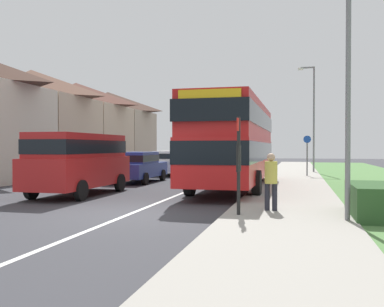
% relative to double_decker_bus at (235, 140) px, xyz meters
% --- Properties ---
extents(ground_plane, '(120.00, 120.00, 0.00)m').
position_rel_double_decker_bus_xyz_m(ground_plane, '(-1.76, -7.73, -2.14)').
color(ground_plane, '#38383D').
extents(lane_marking_centre, '(0.14, 60.00, 0.01)m').
position_rel_double_decker_bus_xyz_m(lane_marking_centre, '(-1.76, 0.27, -2.14)').
color(lane_marking_centre, silver).
rests_on(lane_marking_centre, ground_plane).
extents(pavement_near_side, '(3.20, 68.00, 0.12)m').
position_rel_double_decker_bus_xyz_m(pavement_near_side, '(2.44, -1.73, -2.08)').
color(pavement_near_side, '#9E998E').
rests_on(pavement_near_side, ground_plane).
extents(roadside_hedge, '(1.10, 2.62, 0.90)m').
position_rel_double_decker_bus_xyz_m(roadside_hedge, '(4.54, -7.10, -1.69)').
color(roadside_hedge, '#2D5128').
rests_on(roadside_hedge, ground_plane).
extents(double_decker_bus, '(2.80, 11.17, 3.70)m').
position_rel_double_decker_bus_xyz_m(double_decker_bus, '(0.00, 0.00, 0.00)').
color(double_decker_bus, red).
rests_on(double_decker_bus, ground_plane).
extents(parked_van_red, '(2.11, 5.26, 2.33)m').
position_rel_double_decker_bus_xyz_m(parked_van_red, '(-5.41, -3.82, -0.76)').
color(parked_van_red, '#B21E1E').
rests_on(parked_van_red, ground_plane).
extents(parked_car_blue, '(1.89, 4.44, 1.58)m').
position_rel_double_decker_bus_xyz_m(parked_car_blue, '(-5.35, 2.21, -1.27)').
color(parked_car_blue, navy).
rests_on(parked_car_blue, ground_plane).
extents(parked_car_white, '(1.87, 4.30, 1.58)m').
position_rel_double_decker_bus_xyz_m(parked_car_white, '(-5.38, 7.90, -1.27)').
color(parked_car_white, silver).
rests_on(parked_car_white, ground_plane).
extents(parked_car_silver, '(1.97, 4.28, 1.58)m').
position_rel_double_decker_bus_xyz_m(parked_car_silver, '(-5.24, 13.18, -1.27)').
color(parked_car_silver, '#B7B7BC').
rests_on(parked_car_silver, ground_plane).
extents(pedestrian_at_stop, '(0.34, 0.34, 1.67)m').
position_rel_double_decker_bus_xyz_m(pedestrian_at_stop, '(1.99, -6.89, -1.17)').
color(pedestrian_at_stop, '#23232D').
rests_on(pedestrian_at_stop, ground_plane).
extents(bus_stop_sign, '(0.09, 0.52, 2.60)m').
position_rel_double_decker_bus_xyz_m(bus_stop_sign, '(1.24, -7.80, -0.60)').
color(bus_stop_sign, black).
rests_on(bus_stop_sign, ground_plane).
extents(cycle_route_sign, '(0.44, 0.08, 2.52)m').
position_rel_double_decker_bus_xyz_m(cycle_route_sign, '(3.23, 7.72, -0.72)').
color(cycle_route_sign, slate).
rests_on(cycle_route_sign, ground_plane).
extents(street_lamp_near, '(1.14, 0.20, 7.15)m').
position_rel_double_decker_bus_xyz_m(street_lamp_near, '(3.72, -7.98, 1.98)').
color(street_lamp_near, slate).
rests_on(street_lamp_near, ground_plane).
extents(street_lamp_mid, '(1.14, 0.20, 7.38)m').
position_rel_double_decker_bus_xyz_m(street_lamp_mid, '(3.65, 11.99, 2.09)').
color(street_lamp_mid, slate).
rests_on(street_lamp_mid, ground_plane).
extents(house_terrace_far_side, '(7.60, 23.33, 6.95)m').
position_rel_double_decker_bus_xyz_m(house_terrace_far_side, '(-14.47, 9.19, 1.33)').
color(house_terrace_far_side, beige).
rests_on(house_terrace_far_side, ground_plane).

